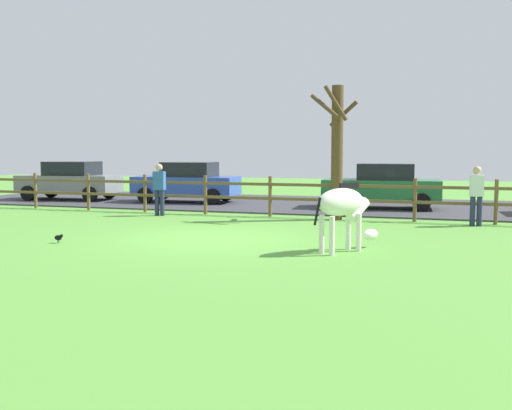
% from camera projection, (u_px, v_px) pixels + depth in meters
% --- Properties ---
extents(ground_plane, '(60.00, 60.00, 0.00)m').
position_uv_depth(ground_plane, '(210.00, 239.00, 14.14)').
color(ground_plane, '#549338').
extents(parking_asphalt, '(28.00, 7.40, 0.05)m').
position_uv_depth(parking_asphalt, '(304.00, 204.00, 22.93)').
color(parking_asphalt, '#38383D').
rests_on(parking_asphalt, ground_plane).
extents(paddock_fence, '(22.01, 0.11, 1.26)m').
position_uv_depth(paddock_fence, '(270.00, 194.00, 18.82)').
color(paddock_fence, brown).
rests_on(paddock_fence, ground_plane).
extents(bare_tree, '(1.36, 1.39, 3.97)m').
position_uv_depth(bare_tree, '(337.00, 149.00, 17.85)').
color(bare_tree, '#513A23').
rests_on(bare_tree, ground_plane).
extents(zebra, '(1.24, 1.71, 1.41)m').
position_uv_depth(zebra, '(344.00, 207.00, 12.26)').
color(zebra, white).
rests_on(zebra, ground_plane).
extents(crow_on_grass, '(0.21, 0.10, 0.20)m').
position_uv_depth(crow_on_grass, '(59.00, 237.00, 13.50)').
color(crow_on_grass, black).
rests_on(crow_on_grass, ground_plane).
extents(parked_car_green, '(4.11, 2.10, 1.56)m').
position_uv_depth(parked_car_green, '(382.00, 185.00, 21.03)').
color(parked_car_green, '#236B38').
rests_on(parked_car_green, parking_asphalt).
extents(parked_car_blue, '(4.12, 2.12, 1.56)m').
position_uv_depth(parked_car_blue, '(187.00, 182.00, 23.48)').
color(parked_car_blue, '#2D4CAD').
rests_on(parked_car_blue, parking_asphalt).
extents(parked_car_grey, '(4.15, 2.20, 1.56)m').
position_uv_depth(parked_car_grey, '(70.00, 180.00, 24.68)').
color(parked_car_grey, slate).
rests_on(parked_car_grey, parking_asphalt).
extents(visitor_left_of_tree, '(0.37, 0.24, 1.64)m').
position_uv_depth(visitor_left_of_tree, '(159.00, 187.00, 19.08)').
color(visitor_left_of_tree, '#232847').
rests_on(visitor_left_of_tree, ground_plane).
extents(visitor_right_of_tree, '(0.37, 0.24, 1.64)m').
position_uv_depth(visitor_right_of_tree, '(477.00, 193.00, 16.44)').
color(visitor_right_of_tree, '#232847').
rests_on(visitor_right_of_tree, ground_plane).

